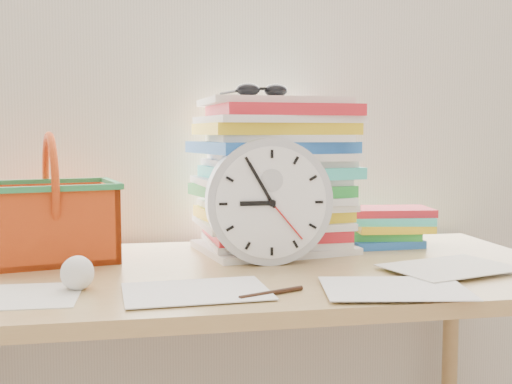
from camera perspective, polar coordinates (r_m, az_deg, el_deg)
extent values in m
cube|color=silver|center=(1.79, -3.41, 15.25)|extent=(4.00, 0.04, 2.70)
cube|color=silver|center=(1.76, -3.31, 13.76)|extent=(2.40, 0.01, 2.50)
cube|color=tan|center=(1.40, -1.21, -7.33)|extent=(1.40, 0.70, 0.03)
cylinder|color=tan|center=(1.98, 16.82, -15.00)|extent=(0.04, 0.04, 0.72)
cylinder|color=#B8BABE|center=(1.42, 1.15, -0.84)|extent=(0.28, 0.06, 0.28)
sphere|color=white|center=(1.24, -15.62, -6.93)|extent=(0.06, 0.06, 0.06)
cylinder|color=black|center=(1.16, 1.40, -8.95)|extent=(0.13, 0.06, 0.01)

